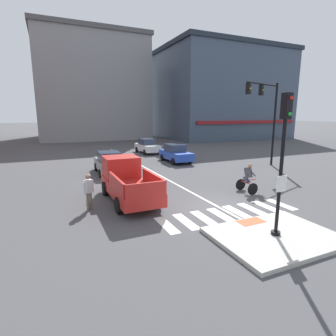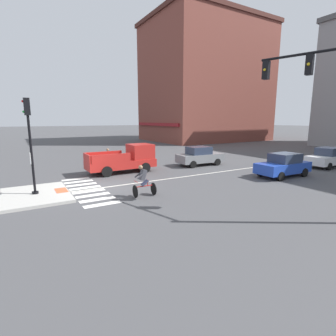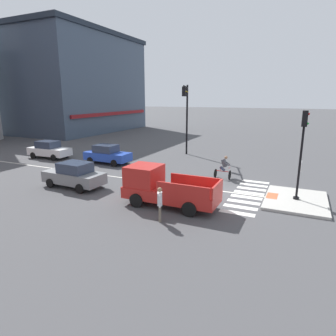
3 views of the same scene
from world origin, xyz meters
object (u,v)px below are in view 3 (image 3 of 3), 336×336
car_white_eastbound_distant (49,150)px  pickup_truck_red_westbound_near (163,187)px  car_grey_westbound_far (74,175)px  cyclist (224,167)px  car_blue_eastbound_far (107,154)px  signal_pole (302,147)px  pedestrian_at_curb_left (160,202)px  traffic_light_mast (186,108)px

car_white_eastbound_distant → pickup_truck_red_westbound_near: bearing=-113.4°
pickup_truck_red_westbound_near → car_white_eastbound_distant: bearing=66.6°
car_grey_westbound_far → pickup_truck_red_westbound_near: size_ratio=0.82×
car_white_eastbound_distant → cyclist: size_ratio=2.47×
car_blue_eastbound_far → car_grey_westbound_far: bearing=-160.9°
signal_pole → car_grey_westbound_far: bearing=103.3°
cyclist → pedestrian_at_curb_left: 8.53m
traffic_light_mast → car_white_eastbound_distant: (-6.13, 11.61, -3.91)m
car_blue_eastbound_far → pedestrian_at_curb_left: (-9.11, -9.71, 0.17)m
traffic_light_mast → car_grey_westbound_far: size_ratio=1.65×
traffic_light_mast → pickup_truck_red_westbound_near: size_ratio=1.35×
traffic_light_mast → cyclist: (-6.31, -5.41, -3.85)m
signal_pole → car_blue_eastbound_far: (3.50, 15.44, -2.27)m
car_grey_westbound_far → cyclist: (6.00, -8.27, 0.06)m
car_blue_eastbound_far → pedestrian_at_curb_left: 13.31m
car_blue_eastbound_far → pickup_truck_red_westbound_near: bearing=-128.6°
car_blue_eastbound_far → car_white_eastbound_distant: bearing=93.9°
signal_pole → traffic_light_mast: 13.90m
car_grey_westbound_far → pickup_truck_red_westbound_near: 6.61m
pedestrian_at_curb_left → signal_pole: bearing=-45.7°
traffic_light_mast → cyclist: bearing=-139.4°
traffic_light_mast → car_white_eastbound_distant: size_ratio=1.66×
signal_pole → car_grey_westbound_far: 13.70m
traffic_light_mast → pickup_truck_red_westbound_near: traffic_light_mast is taller
car_blue_eastbound_far → pickup_truck_red_westbound_near: size_ratio=0.81×
car_white_eastbound_distant → pedestrian_at_curb_left: size_ratio=2.48×
signal_pole → cyclist: signal_pole is taller
pickup_truck_red_westbound_near → pedestrian_at_curb_left: size_ratio=3.06×
signal_pole → car_white_eastbound_distant: size_ratio=1.17×
car_white_eastbound_distant → pedestrian_at_curb_left: bearing=-118.2°
car_grey_westbound_far → cyclist: size_ratio=2.48×
car_blue_eastbound_far → traffic_light_mast: bearing=-42.1°
car_blue_eastbound_far → car_white_eastbound_distant: size_ratio=0.99×
signal_pole → car_blue_eastbound_far: bearing=77.2°
car_white_eastbound_distant → car_grey_westbound_far: same height
car_white_eastbound_distant → car_grey_westbound_far: (-6.18, -8.75, 0.00)m
car_grey_westbound_far → pedestrian_at_curb_left: 7.83m
cyclist → car_grey_westbound_far: bearing=126.0°
traffic_light_mast → pickup_truck_red_westbound_near: 13.83m
traffic_light_mast → car_grey_westbound_far: (-12.31, 2.86, -3.91)m
traffic_light_mast → car_blue_eastbound_far: bearing=137.9°
car_white_eastbound_distant → pickup_truck_red_westbound_near: (-6.64, -15.33, 0.17)m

